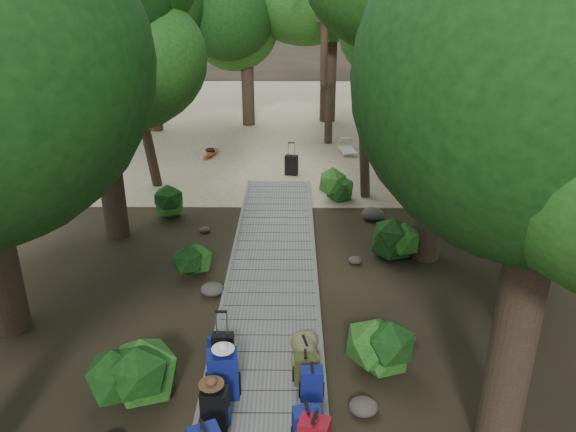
# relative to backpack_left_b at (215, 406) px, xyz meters

# --- Properties ---
(ground) EXTENTS (120.00, 120.00, 0.00)m
(ground) POSITION_rel_backpack_left_b_xyz_m (0.66, 3.75, -0.47)
(ground) COLOR #322719
(ground) RESTS_ON ground
(sand_beach) EXTENTS (40.00, 22.00, 0.02)m
(sand_beach) POSITION_rel_backpack_left_b_xyz_m (0.66, 19.75, -0.46)
(sand_beach) COLOR #C9B087
(sand_beach) RESTS_ON ground
(boardwalk) EXTENTS (2.00, 12.00, 0.12)m
(boardwalk) POSITION_rel_backpack_left_b_xyz_m (0.66, 4.75, -0.41)
(boardwalk) COLOR slate
(boardwalk) RESTS_ON ground
(backpack_left_b) EXTENTS (0.41, 0.32, 0.70)m
(backpack_left_b) POSITION_rel_backpack_left_b_xyz_m (0.00, 0.00, 0.00)
(backpack_left_b) COLOR black
(backpack_left_b) RESTS_ON boardwalk
(backpack_left_c) EXTENTS (0.51, 0.40, 0.87)m
(backpack_left_c) POSITION_rel_backpack_left_b_xyz_m (0.04, 0.64, 0.08)
(backpack_left_c) COLOR navy
(backpack_left_c) RESTS_ON boardwalk
(backpack_left_d) EXTENTS (0.39, 0.35, 0.49)m
(backpack_left_d) POSITION_rel_backpack_left_b_xyz_m (-0.14, 1.54, -0.11)
(backpack_left_d) COLOR navy
(backpack_left_d) RESTS_ON boardwalk
(backpack_right_b) EXTENTS (0.42, 0.32, 0.69)m
(backpack_right_b) POSITION_rel_backpack_left_b_xyz_m (1.31, -0.39, -0.01)
(backpack_right_b) COLOR navy
(backpack_right_b) RESTS_ON boardwalk
(backpack_right_c) EXTENTS (0.35, 0.25, 0.59)m
(backpack_right_c) POSITION_rel_backpack_left_b_xyz_m (1.40, 0.60, -0.06)
(backpack_right_c) COLOR navy
(backpack_right_c) RESTS_ON boardwalk
(backpack_right_d) EXTENTS (0.36, 0.26, 0.54)m
(backpack_right_d) POSITION_rel_backpack_left_b_xyz_m (1.31, 0.97, -0.08)
(backpack_right_d) COLOR #343D19
(backpack_right_d) RESTS_ON boardwalk
(duffel_right_khaki) EXTENTS (0.50, 0.65, 0.39)m
(duffel_right_khaki) POSITION_rel_backpack_left_b_xyz_m (1.32, 1.51, -0.16)
(duffel_right_khaki) COLOR olive
(duffel_right_khaki) RESTS_ON boardwalk
(suitcase_on_boardwalk) EXTENTS (0.36, 0.21, 0.55)m
(suitcase_on_boardwalk) POSITION_rel_backpack_left_b_xyz_m (-0.06, 1.47, -0.07)
(suitcase_on_boardwalk) COLOR black
(suitcase_on_boardwalk) RESTS_ON boardwalk
(lone_suitcase_on_sand) EXTENTS (0.47, 0.32, 0.67)m
(lone_suitcase_on_sand) POSITION_rel_backpack_left_b_xyz_m (1.06, 11.71, -0.11)
(lone_suitcase_on_sand) COLOR black
(lone_suitcase_on_sand) RESTS_ON sand_beach
(hat_brown) EXTENTS (0.37, 0.37, 0.11)m
(hat_brown) POSITION_rel_backpack_left_b_xyz_m (-0.04, 0.04, 0.41)
(hat_brown) COLOR #51351E
(hat_brown) RESTS_ON backpack_left_b
(hat_white) EXTENTS (0.35, 0.35, 0.12)m
(hat_white) POSITION_rel_backpack_left_b_xyz_m (0.06, 0.63, 0.58)
(hat_white) COLOR silver
(hat_white) RESTS_ON backpack_left_c
(kayak) EXTENTS (1.19, 3.12, 0.30)m
(kayak) POSITION_rel_backpack_left_b_xyz_m (-1.97, 13.98, -0.30)
(kayak) COLOR #B2340F
(kayak) RESTS_ON sand_beach
(sun_lounger) EXTENTS (0.74, 1.69, 0.53)m
(sun_lounger) POSITION_rel_backpack_left_b_xyz_m (3.17, 14.20, -0.19)
(sun_lounger) COLOR silver
(sun_lounger) RESTS_ON sand_beach
(tree_right_a) EXTENTS (5.06, 5.06, 8.44)m
(tree_right_a) POSITION_rel_backpack_left_b_xyz_m (4.01, -0.17, 3.75)
(tree_right_a) COLOR black
(tree_right_a) RESTS_ON ground
(tree_right_b) EXTENTS (4.98, 4.98, 8.89)m
(tree_right_b) POSITION_rel_backpack_left_b_xyz_m (5.27, 2.33, 3.97)
(tree_right_b) COLOR black
(tree_right_b) RESTS_ON ground
(tree_right_c) EXTENTS (5.42, 5.42, 9.37)m
(tree_right_c) POSITION_rel_backpack_left_b_xyz_m (4.25, 5.65, 4.22)
(tree_right_c) COLOR black
(tree_right_c) RESTS_ON ground
(tree_right_e) EXTENTS (4.52, 4.52, 8.13)m
(tree_right_e) POSITION_rel_backpack_left_b_xyz_m (4.59, 11.15, 3.59)
(tree_right_e) COLOR black
(tree_right_e) RESTS_ON ground
(tree_right_f) EXTENTS (4.93, 4.93, 8.80)m
(tree_right_f) POSITION_rel_backpack_left_b_xyz_m (6.88, 13.50, 3.93)
(tree_right_f) COLOR black
(tree_right_f) RESTS_ON ground
(tree_left_c) EXTENTS (4.88, 4.88, 8.50)m
(tree_left_c) POSITION_rel_backpack_left_b_xyz_m (-3.42, 6.83, 3.78)
(tree_left_c) COLOR black
(tree_left_c) RESTS_ON ground
(tree_back_a) EXTENTS (4.56, 4.56, 7.90)m
(tree_back_a) POSITION_rel_backpack_left_b_xyz_m (-0.90, 18.84, 3.48)
(tree_back_a) COLOR black
(tree_back_a) RESTS_ON ground
(tree_back_b) EXTENTS (5.77, 5.77, 10.30)m
(tree_back_b) POSITION_rel_backpack_left_b_xyz_m (2.71, 19.67, 4.68)
(tree_back_b) COLOR black
(tree_back_b) RESTS_ON ground
(tree_back_c) EXTENTS (4.57, 4.57, 8.23)m
(tree_back_c) POSITION_rel_backpack_left_b_xyz_m (5.49, 19.74, 3.65)
(tree_back_c) COLOR black
(tree_back_c) RESTS_ON ground
(tree_back_d) EXTENTS (5.17, 5.17, 8.61)m
(tree_back_d) POSITION_rel_backpack_left_b_xyz_m (-4.90, 17.83, 3.83)
(tree_back_d) COLOR black
(tree_back_d) RESTS_ON ground
(palm_right_a) EXTENTS (3.98, 3.98, 6.79)m
(palm_right_a) POSITION_rel_backpack_left_b_xyz_m (3.44, 9.91, 2.92)
(palm_right_a) COLOR #153F11
(palm_right_a) RESTS_ON ground
(palm_right_b) EXTENTS (4.62, 4.62, 8.92)m
(palm_right_b) POSITION_rel_backpack_left_b_xyz_m (5.70, 14.38, 3.99)
(palm_right_b) COLOR #153F11
(palm_right_b) RESTS_ON ground
(palm_right_c) EXTENTS (4.35, 4.35, 6.92)m
(palm_right_c) POSITION_rel_backpack_left_b_xyz_m (2.77, 15.95, 2.99)
(palm_right_c) COLOR #153F11
(palm_right_c) RESTS_ON ground
(palm_left_a) EXTENTS (4.27, 4.27, 6.79)m
(palm_left_a) POSITION_rel_backpack_left_b_xyz_m (-3.49, 10.59, 2.93)
(palm_left_a) COLOR #153F11
(palm_left_a) RESTS_ON ground
(rock_left_b) EXTENTS (0.41, 0.37, 0.22)m
(rock_left_b) POSITION_rel_backpack_left_b_xyz_m (-1.77, 1.27, -0.36)
(rock_left_b) COLOR #4C473F
(rock_left_b) RESTS_ON ground
(rock_left_c) EXTENTS (0.50, 0.45, 0.27)m
(rock_left_c) POSITION_rel_backpack_left_b_xyz_m (-0.57, 3.85, -0.33)
(rock_left_c) COLOR #4C473F
(rock_left_c) RESTS_ON ground
(rock_left_d) EXTENTS (0.28, 0.25, 0.15)m
(rock_left_d) POSITION_rel_backpack_left_b_xyz_m (-1.20, 7.02, -0.39)
(rock_left_d) COLOR #4C473F
(rock_left_d) RESTS_ON ground
(rock_right_a) EXTENTS (0.45, 0.41, 0.25)m
(rock_right_a) POSITION_rel_backpack_left_b_xyz_m (2.19, 0.39, -0.35)
(rock_right_a) COLOR #4C473F
(rock_right_a) RESTS_ON ground
(rock_right_b) EXTENTS (0.41, 0.37, 0.22)m
(rock_right_b) POSITION_rel_backpack_left_b_xyz_m (3.14, 2.20, -0.36)
(rock_right_b) COLOR #4C473F
(rock_right_b) RESTS_ON ground
(rock_right_c) EXTENTS (0.32, 0.29, 0.17)m
(rock_right_c) POSITION_rel_backpack_left_b_xyz_m (2.56, 5.30, -0.38)
(rock_right_c) COLOR #4C473F
(rock_right_c) RESTS_ON ground
(rock_right_d) EXTENTS (0.62, 0.56, 0.34)m
(rock_right_d) POSITION_rel_backpack_left_b_xyz_m (3.31, 7.90, -0.30)
(rock_right_d) COLOR #4C473F
(rock_right_d) RESTS_ON ground
(shrub_left_a) EXTENTS (1.23, 1.23, 1.10)m
(shrub_left_a) POSITION_rel_backpack_left_b_xyz_m (-1.40, 0.65, 0.08)
(shrub_left_a) COLOR #184514
(shrub_left_a) RESTS_ON ground
(shrub_left_b) EXTENTS (0.81, 0.81, 0.73)m
(shrub_left_b) POSITION_rel_backpack_left_b_xyz_m (-1.12, 4.60, -0.11)
(shrub_left_b) COLOR #184514
(shrub_left_b) RESTS_ON ground
(shrub_left_c) EXTENTS (1.05, 1.05, 0.94)m
(shrub_left_c) POSITION_rel_backpack_left_b_xyz_m (-2.36, 8.09, -0.00)
(shrub_left_c) COLOR #184514
(shrub_left_c) RESTS_ON ground
(shrub_right_a) EXTENTS (1.05, 1.05, 0.95)m
(shrub_right_a) POSITION_rel_backpack_left_b_xyz_m (2.63, 1.28, 0.00)
(shrub_right_a) COLOR #184514
(shrub_right_a) RESTS_ON ground
(shrub_right_b) EXTENTS (1.13, 1.13, 1.02)m
(shrub_right_b) POSITION_rel_backpack_left_b_xyz_m (3.59, 5.66, 0.04)
(shrub_right_b) COLOR #184514
(shrub_right_b) RESTS_ON ground
(shrub_right_c) EXTENTS (0.96, 0.96, 0.86)m
(shrub_right_c) POSITION_rel_backpack_left_b_xyz_m (2.46, 9.54, -0.04)
(shrub_right_c) COLOR #184514
(shrub_right_c) RESTS_ON ground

